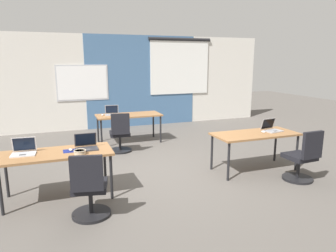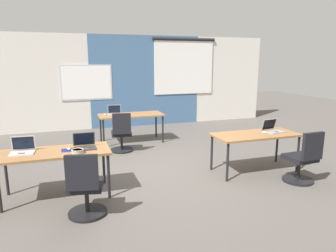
% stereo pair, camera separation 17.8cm
% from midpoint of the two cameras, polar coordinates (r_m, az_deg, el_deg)
% --- Properties ---
extents(ground_plane, '(24.00, 24.00, 0.00)m').
position_cam_midpoint_polar(ground_plane, '(5.90, -3.00, -8.25)').
color(ground_plane, '#56514C').
extents(back_wall_assembly, '(10.00, 0.27, 2.80)m').
position_cam_midpoint_polar(back_wall_assembly, '(9.65, -10.45, 8.10)').
color(back_wall_assembly, silver).
rests_on(back_wall_assembly, ground).
extents(desk_near_left, '(1.60, 0.70, 0.72)m').
position_cam_midpoint_polar(desk_near_left, '(4.89, -20.89, -5.26)').
color(desk_near_left, olive).
rests_on(desk_near_left, ground).
extents(desk_near_right, '(1.60, 0.70, 0.72)m').
position_cam_midpoint_polar(desk_near_right, '(5.95, 15.04, -1.85)').
color(desk_near_right, olive).
rests_on(desk_near_right, ground).
extents(desk_far_center, '(1.60, 0.70, 0.72)m').
position_cam_midpoint_polar(desk_far_center, '(7.79, -7.93, 1.70)').
color(desk_far_center, olive).
rests_on(desk_far_center, ground).
extents(laptop_far_left, '(0.36, 0.32, 0.23)m').
position_cam_midpoint_polar(laptop_far_left, '(7.79, -10.99, 2.42)').
color(laptop_far_left, '#9E9EA3').
rests_on(laptop_far_left, desk_far_center).
extents(mouse_far_left, '(0.06, 0.10, 0.03)m').
position_cam_midpoint_polar(mouse_far_left, '(7.74, -12.71, 2.03)').
color(mouse_far_left, silver).
rests_on(mouse_far_left, desk_far_center).
extents(chair_far_left, '(0.52, 0.56, 0.92)m').
position_cam_midpoint_polar(chair_far_left, '(7.03, -9.60, -1.86)').
color(chair_far_left, black).
rests_on(chair_far_left, ground).
extents(laptop_near_left_end, '(0.35, 0.30, 0.23)m').
position_cam_midpoint_polar(laptop_near_left_end, '(4.96, -26.15, -4.14)').
color(laptop_near_left_end, silver).
rests_on(laptop_near_left_end, desk_near_left).
extents(laptop_near_right_end, '(0.37, 0.34, 0.23)m').
position_cam_midpoint_polar(laptop_near_right_end, '(6.20, 17.88, -0.42)').
color(laptop_near_right_end, '#9E9EA3').
rests_on(laptop_near_right_end, desk_near_right).
extents(mouse_near_right_end, '(0.07, 0.11, 0.03)m').
position_cam_midpoint_polar(mouse_near_right_end, '(6.01, 16.44, -1.03)').
color(mouse_near_right_end, silver).
rests_on(mouse_near_right_end, desk_near_right).
extents(chair_near_right_end, '(0.52, 0.55, 0.92)m').
position_cam_midpoint_polar(chair_near_right_end, '(5.73, 22.85, -5.87)').
color(chair_near_right_end, black).
rests_on(chair_near_right_end, ground).
extents(laptop_near_left_inner, '(0.33, 0.29, 0.23)m').
position_cam_midpoint_polar(laptop_near_left_inner, '(4.91, -15.92, -3.53)').
color(laptop_near_left_inner, '#333338').
rests_on(laptop_near_left_inner, desk_near_left).
extents(mousepad_near_left_inner, '(0.22, 0.19, 0.00)m').
position_cam_midpoint_polar(mousepad_near_left_inner, '(4.87, -18.60, -4.40)').
color(mousepad_near_left_inner, navy).
rests_on(mousepad_near_left_inner, desk_near_left).
extents(mouse_near_left_inner, '(0.07, 0.11, 0.03)m').
position_cam_midpoint_polar(mouse_near_left_inner, '(4.87, -18.62, -4.18)').
color(mouse_near_left_inner, '#B2B2B7').
rests_on(mouse_near_left_inner, mousepad_near_left_inner).
extents(chair_near_left_inner, '(0.53, 0.58, 0.92)m').
position_cam_midpoint_polar(chair_near_left_inner, '(4.25, -15.54, -11.61)').
color(chair_near_left_inner, black).
rests_on(chair_near_left_inner, ground).
extents(snack_bowl, '(0.18, 0.18, 0.06)m').
position_cam_midpoint_polar(snack_bowl, '(4.66, -17.09, -4.59)').
color(snack_bowl, tan).
rests_on(snack_bowl, desk_near_left).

